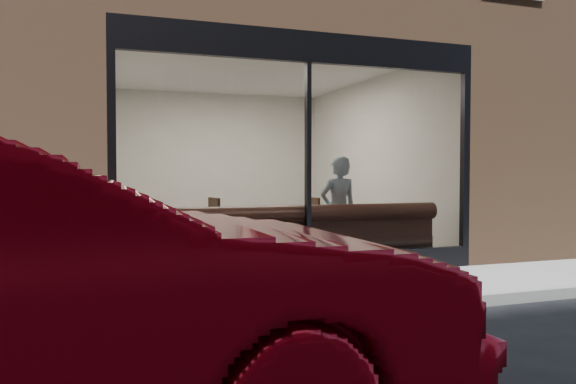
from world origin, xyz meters
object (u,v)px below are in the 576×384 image
object	(u,v)px
person	(338,211)
cafe_table_right	(332,210)
cafe_chair_left	(204,240)
cafe_table_left	(226,213)
cafe_chair_right	(303,240)
banquette	(297,255)

from	to	relation	value
person	cafe_table_right	bearing A→B (deg)	-113.91
cafe_chair_left	cafe_table_left	bearing A→B (deg)	98.91
person	cafe_chair_right	bearing A→B (deg)	-92.33
cafe_chair_left	cafe_chair_right	world-z (taller)	cafe_chair_left
cafe_table_right	cafe_chair_right	xyz separation A→B (m)	(-0.44, 0.22, -0.50)
cafe_chair_right	cafe_chair_left	bearing A→B (deg)	-26.86
banquette	person	bearing A→B (deg)	17.31
cafe_table_right	cafe_chair_right	world-z (taller)	cafe_table_right
person	cafe_chair_left	size ratio (longest dim) A/B	3.50
banquette	person	world-z (taller)	person
cafe_chair_right	person	bearing A→B (deg)	80.99
banquette	cafe_chair_left	xyz separation A→B (m)	(-0.92, 2.01, 0.01)
person	cafe_table_left	size ratio (longest dim) A/B	2.51
cafe_table_left	cafe_chair_left	xyz separation A→B (m)	(-0.23, 0.69, -0.50)
cafe_table_right	cafe_chair_right	size ratio (longest dim) A/B	1.33
person	cafe_table_left	distance (m)	1.79
cafe_table_left	cafe_table_right	size ratio (longest dim) A/B	1.13
cafe_table_left	cafe_chair_left	size ratio (longest dim) A/B	1.39
person	cafe_chair_right	xyz separation A→B (m)	(-0.05, 1.33, -0.56)
cafe_table_left	cafe_chair_right	distance (m)	1.48
banquette	cafe_chair_right	size ratio (longest dim) A/B	9.43
cafe_table_left	cafe_chair_right	bearing A→B (deg)	9.96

